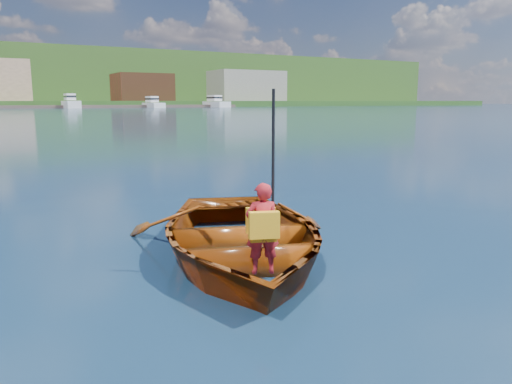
% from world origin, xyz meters
% --- Properties ---
extents(ground, '(600.00, 600.00, 0.00)m').
position_xyz_m(ground, '(0.00, 0.00, 0.00)').
color(ground, '#142949').
rests_on(ground, ground).
extents(rowboat, '(4.38, 5.14, 0.90)m').
position_xyz_m(rowboat, '(-0.82, 0.50, 0.30)').
color(rowboat, brown).
rests_on(rowboat, ground).
extents(child_paddler, '(0.45, 0.42, 2.09)m').
position_xyz_m(child_paddler, '(-0.97, -0.40, 0.65)').
color(child_paddler, '#A71C25').
rests_on(child_paddler, ground).
extents(hillside_trees, '(308.58, 83.59, 24.64)m').
position_xyz_m(hillside_trees, '(16.49, 245.00, 19.26)').
color(hillside_trees, '#382314').
rests_on(hillside_trees, ground).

